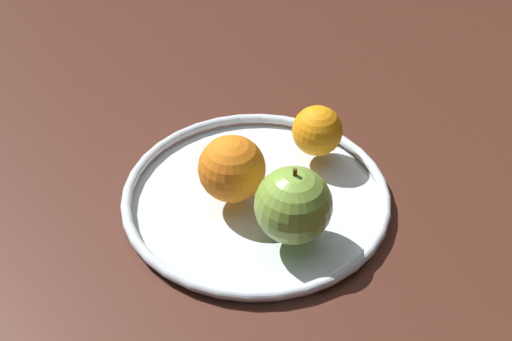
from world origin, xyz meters
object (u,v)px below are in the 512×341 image
object	(u,v)px
apple	(293,205)
orange_front_left	(232,169)
fruit_bowl	(256,196)
orange_front_right	(317,131)

from	to	relation	value
apple	orange_front_left	size ratio (longest dim) A/B	1.19
fruit_bowl	orange_front_right	distance (cm)	11.18
apple	orange_front_left	bearing A→B (deg)	161.84
orange_front_right	orange_front_left	world-z (taller)	orange_front_left
fruit_bowl	orange_front_left	world-z (taller)	orange_front_left
fruit_bowl	orange_front_left	xyz separation A→B (cm)	(-2.16, -1.74, 4.70)
apple	orange_front_left	world-z (taller)	apple
apple	orange_front_right	bearing A→B (deg)	101.42
apple	orange_front_right	distance (cm)	14.72
fruit_bowl	apple	bearing A→B (deg)	-35.21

